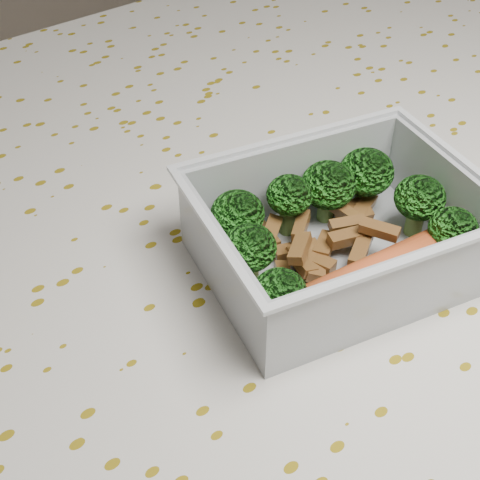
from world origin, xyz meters
TOP-DOWN VIEW (x-y plane):
  - dining_table at (0.00, 0.00)m, footprint 1.40×0.90m
  - tablecloth at (0.00, 0.00)m, footprint 1.46×0.96m
  - lunch_container at (0.05, -0.03)m, footprint 0.23×0.20m
  - broccoli_florets at (0.05, -0.02)m, footprint 0.18×0.15m
  - meat_pile at (0.05, -0.02)m, footprint 0.13×0.09m
  - sausage at (0.04, -0.08)m, footprint 0.17×0.05m

SIDE VIEW (x-z plane):
  - dining_table at x=0.00m, z-range 0.29..1.04m
  - tablecloth at x=0.00m, z-range 0.62..0.81m
  - meat_pile at x=0.05m, z-range 0.76..0.79m
  - sausage at x=0.04m, z-range 0.76..0.79m
  - lunch_container at x=0.05m, z-range 0.75..0.81m
  - broccoli_florets at x=0.05m, z-range 0.77..0.82m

